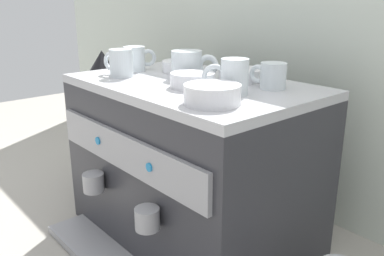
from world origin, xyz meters
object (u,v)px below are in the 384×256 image
at_px(ceramic_bowl_2, 182,66).
at_px(coffee_grinder, 106,115).
at_px(ceramic_cup_3, 272,76).
at_px(ceramic_cup_4, 120,63).
at_px(ceramic_bowl_0, 193,80).
at_px(ceramic_cup_1, 232,77).
at_px(ceramic_cup_0, 188,65).
at_px(ceramic_bowl_1, 241,75).
at_px(ceramic_cup_2, 136,59).
at_px(ceramic_bowl_3, 212,95).
at_px(espresso_machine, 191,163).

bearing_deg(ceramic_bowl_2, coffee_grinder, -172.62).
height_order(ceramic_cup_3, ceramic_cup_4, ceramic_cup_4).
bearing_deg(coffee_grinder, ceramic_bowl_0, -7.16).
xyz_separation_m(ceramic_cup_1, ceramic_cup_4, (-0.35, -0.07, -0.00)).
relative_size(ceramic_cup_0, ceramic_cup_1, 1.20).
xyz_separation_m(ceramic_bowl_1, coffee_grinder, (-0.59, -0.08, -0.22)).
bearing_deg(ceramic_cup_0, ceramic_bowl_2, 149.37).
bearing_deg(ceramic_bowl_2, ceramic_cup_4, -104.91).
relative_size(ceramic_cup_0, coffee_grinder, 0.22).
relative_size(ceramic_cup_1, ceramic_cup_2, 0.87).
bearing_deg(ceramic_bowl_1, ceramic_bowl_3, -60.27).
distance_m(ceramic_cup_4, ceramic_bowl_2, 0.19).
bearing_deg(ceramic_bowl_1, ceramic_cup_0, -141.79).
relative_size(ceramic_cup_4, ceramic_bowl_2, 0.89).
distance_m(ceramic_bowl_0, ceramic_bowl_2, 0.22).
relative_size(espresso_machine, ceramic_cup_4, 6.29).
relative_size(ceramic_bowl_2, ceramic_bowl_3, 0.98).
bearing_deg(coffee_grinder, ceramic_cup_2, -9.01).
relative_size(ceramic_cup_2, ceramic_bowl_0, 0.92).
distance_m(espresso_machine, ceramic_bowl_2, 0.29).
xyz_separation_m(espresso_machine, coffee_grinder, (-0.52, 0.03, 0.02)).
relative_size(espresso_machine, ceramic_cup_2, 6.47).
height_order(espresso_machine, ceramic_cup_2, ceramic_cup_2).
xyz_separation_m(ceramic_bowl_1, ceramic_bowl_3, (0.13, -0.23, 0.00)).
bearing_deg(ceramic_cup_1, ceramic_bowl_0, -171.80).
bearing_deg(ceramic_cup_4, espresso_machine, 27.78).
distance_m(espresso_machine, ceramic_bowl_1, 0.28).
bearing_deg(ceramic_cup_0, ceramic_cup_2, -168.92).
distance_m(ceramic_cup_2, ceramic_cup_3, 0.44).
height_order(ceramic_cup_1, coffee_grinder, ceramic_cup_1).
bearing_deg(ceramic_cup_3, ceramic_bowl_1, 170.72).
distance_m(ceramic_cup_3, ceramic_bowl_0, 0.19).
relative_size(ceramic_cup_1, ceramic_cup_4, 0.84).
bearing_deg(ceramic_cup_4, ceramic_cup_1, 11.89).
bearing_deg(ceramic_cup_4, ceramic_cup_0, 40.32).
xyz_separation_m(ceramic_cup_3, ceramic_bowl_1, (-0.12, 0.02, -0.02)).
bearing_deg(ceramic_bowl_0, espresso_machine, 143.31).
relative_size(ceramic_cup_3, ceramic_cup_4, 0.93).
height_order(ceramic_cup_2, ceramic_bowl_1, ceramic_cup_2).
bearing_deg(ceramic_cup_3, ceramic_bowl_3, -85.85).
bearing_deg(espresso_machine, coffee_grinder, 176.39).
height_order(ceramic_cup_0, ceramic_cup_3, ceramic_cup_0).
bearing_deg(ceramic_cup_4, ceramic_bowl_0, 13.68).
height_order(ceramic_bowl_2, coffee_grinder, ceramic_bowl_2).
relative_size(ceramic_bowl_0, ceramic_bowl_1, 0.93).
xyz_separation_m(ceramic_cup_1, ceramic_bowl_2, (-0.31, 0.11, -0.03)).
distance_m(ceramic_cup_2, ceramic_cup_4, 0.10).
distance_m(ceramic_cup_0, ceramic_cup_1, 0.21).
distance_m(ceramic_cup_1, ceramic_bowl_3, 0.10).
xyz_separation_m(ceramic_cup_3, ceramic_bowl_0, (-0.13, -0.13, -0.01)).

